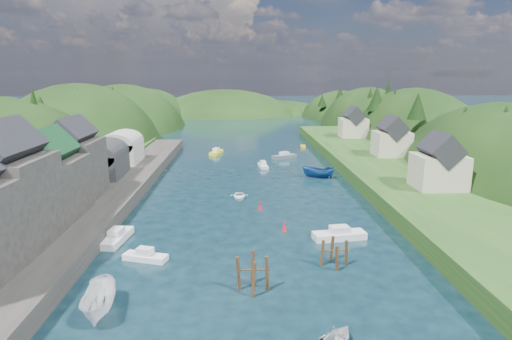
{
  "coord_description": "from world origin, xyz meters",
  "views": [
    {
      "loc": [
        -2.46,
        -38.96,
        19.06
      ],
      "look_at": [
        0.0,
        28.0,
        4.0
      ],
      "focal_mm": 30.0,
      "sensor_mm": 36.0,
      "label": 1
    }
  ],
  "objects_px": {
    "piling_cluster_far": "(334,256)",
    "channel_buoy_near": "(284,227)",
    "piling_cluster_near": "(253,276)",
    "channel_buoy_far": "(260,206)"
  },
  "relations": [
    {
      "from": "piling_cluster_far",
      "to": "channel_buoy_far",
      "type": "bearing_deg",
      "value": 109.42
    },
    {
      "from": "piling_cluster_near",
      "to": "channel_buoy_far",
      "type": "distance_m",
      "value": 23.75
    },
    {
      "from": "piling_cluster_far",
      "to": "channel_buoy_near",
      "type": "xyz_separation_m",
      "value": [
        -4.07,
        10.15,
        -0.61
      ]
    },
    {
      "from": "piling_cluster_near",
      "to": "piling_cluster_far",
      "type": "relative_size",
      "value": 1.17
    },
    {
      "from": "piling_cluster_near",
      "to": "channel_buoy_far",
      "type": "relative_size",
      "value": 3.52
    },
    {
      "from": "piling_cluster_far",
      "to": "channel_buoy_near",
      "type": "distance_m",
      "value": 10.96
    },
    {
      "from": "channel_buoy_far",
      "to": "piling_cluster_near",
      "type": "bearing_deg",
      "value": -94.2
    },
    {
      "from": "piling_cluster_near",
      "to": "piling_cluster_far",
      "type": "distance_m",
      "value": 9.66
    },
    {
      "from": "piling_cluster_near",
      "to": "channel_buoy_near",
      "type": "height_order",
      "value": "piling_cluster_near"
    },
    {
      "from": "piling_cluster_far",
      "to": "channel_buoy_near",
      "type": "relative_size",
      "value": 3.01
    }
  ]
}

